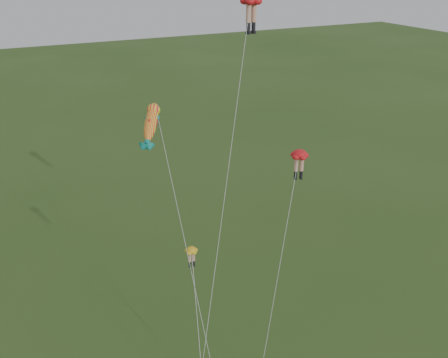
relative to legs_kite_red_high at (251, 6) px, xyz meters
name	(u,v)px	position (x,y,z in m)	size (l,w,h in m)	color
legs_kite_red_high	(251,6)	(0.00, 0.00, 0.00)	(10.05, 11.00, 24.75)	red
legs_kite_red_mid	(298,162)	(-0.28, -7.45, -9.19)	(5.39, 4.32, 15.47)	red
legs_kite_yellow	(192,260)	(-7.72, -6.47, -15.37)	(2.72, 7.54, 9.29)	gold
fish_kite	(152,124)	(-8.92, -3.22, -6.54)	(2.51, 8.74, 18.68)	yellow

